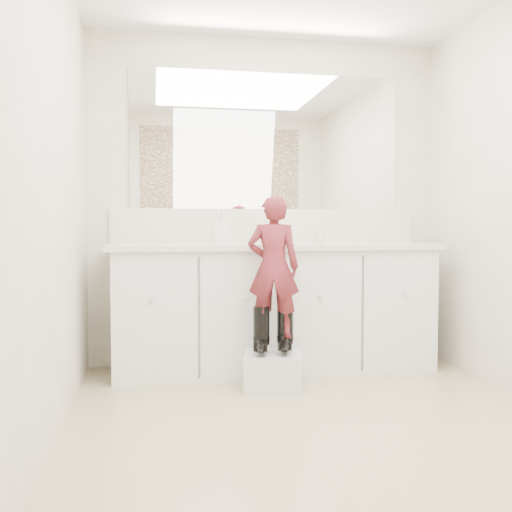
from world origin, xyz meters
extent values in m
plane|color=#8F815D|center=(0.00, 0.00, 0.00)|extent=(3.00, 3.00, 0.00)
plane|color=#BCB8A1|center=(0.00, 1.50, 1.20)|extent=(2.60, 0.00, 2.60)
plane|color=#BCB8A1|center=(-1.30, 0.00, 1.20)|extent=(0.00, 3.00, 3.00)
cube|color=silver|center=(0.00, 1.23, 0.42)|extent=(2.20, 0.55, 0.85)
cube|color=beige|center=(0.00, 1.21, 0.87)|extent=(2.28, 0.58, 0.04)
cube|color=beige|center=(0.00, 1.49, 1.02)|extent=(2.28, 0.03, 0.25)
cube|color=white|center=(0.00, 1.49, 1.64)|extent=(2.00, 0.02, 1.00)
cylinder|color=silver|center=(0.00, 1.38, 0.94)|extent=(0.08, 0.08, 0.10)
imported|color=beige|center=(0.35, 1.29, 0.93)|extent=(0.09, 0.09, 0.08)
imported|color=silver|center=(-0.37, 1.25, 1.00)|extent=(0.11, 0.11, 0.22)
cube|color=silver|center=(-0.11, 0.75, 0.11)|extent=(0.41, 0.37, 0.22)
imported|color=#9B2F3B|center=(-0.11, 0.75, 0.76)|extent=(0.36, 0.28, 0.87)
cylinder|color=pink|center=(-0.04, 0.75, 0.87)|extent=(0.13, 0.04, 0.06)
camera|label=1|loc=(-0.83, -2.68, 1.00)|focal=40.00mm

